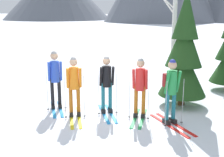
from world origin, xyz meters
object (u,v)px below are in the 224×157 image
skier_in_green (171,88)px  pine_tree_far (184,54)px  skier_in_red (140,84)px  birch_tree_tall (174,25)px  skier_in_orange (74,84)px  skier_in_black (107,81)px  skier_in_blue (55,77)px

skier_in_green → pine_tree_far: pine_tree_far is taller
skier_in_red → birch_tree_tall: (0.48, 3.32, 1.52)m
skier_in_green → pine_tree_far: size_ratio=0.49×
skier_in_orange → skier_in_black: bearing=37.7°
skier_in_orange → birch_tree_tall: (2.31, 3.86, 1.53)m
skier_in_green → pine_tree_far: 1.89m
pine_tree_far → birch_tree_tall: size_ratio=0.75×
skier_in_green → skier_in_blue: bearing=178.3°
skier_in_blue → pine_tree_far: size_ratio=0.50×
skier_in_red → skier_in_green: 0.93m
skier_in_blue → birch_tree_tall: birch_tree_tall is taller
skier_in_blue → skier_in_orange: 0.98m
skier_in_orange → birch_tree_tall: 4.75m
skier_in_orange → skier_in_green: bearing=7.0°
skier_in_green → birch_tree_tall: (-0.42, 3.52, 1.49)m
skier_in_black → skier_in_red: size_ratio=1.00×
skier_in_orange → pine_tree_far: 3.63m
pine_tree_far → birch_tree_tall: (-0.57, 1.76, 0.83)m
skier_in_green → pine_tree_far: bearing=85.1°
skier_in_red → skier_in_orange: bearing=-163.5°
skier_in_orange → skier_in_green: 2.75m
skier_in_red → skier_in_green: skier_in_green is taller
skier_in_orange → birch_tree_tall: bearing=59.1°
skier_in_orange → skier_in_black: skier_in_orange is taller
skier_in_orange → skier_in_red: 1.91m
skier_in_orange → skier_in_red: skier_in_orange is taller
skier_in_black → skier_in_green: (1.95, -0.27, 0.03)m
skier_in_blue → skier_in_black: bearing=5.6°
skier_in_orange → skier_in_black: 0.99m
skier_in_orange → pine_tree_far: bearing=36.1°
skier_in_blue → skier_in_orange: size_ratio=1.04×
skier_in_blue → skier_in_black: 1.66m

